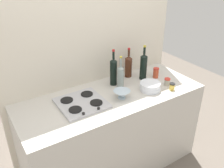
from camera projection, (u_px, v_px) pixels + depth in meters
The scene contains 13 objects.
ground_plane at pixel (112, 164), 2.74m from camera, with size 6.00×6.00×0.00m, color #6B6056.
counter_block at pixel (112, 133), 2.53m from camera, with size 1.80×0.70×0.90m, color beige.
backsplash_panel at pixel (92, 53), 2.46m from camera, with size 1.90×0.06×2.41m, color beige.
stovetop_hob at pixel (82, 103), 2.17m from camera, with size 0.40×0.40×0.04m.
plate_stack at pixel (150, 86), 2.39m from camera, with size 0.21×0.21×0.08m.
wine_bottle_leftmost at pixel (121, 76), 2.40m from camera, with size 0.07×0.07×0.33m.
wine_bottle_mid_left at pixel (128, 66), 2.62m from camera, with size 0.08×0.08×0.32m.
wine_bottle_mid_right at pixel (143, 66), 2.56m from camera, with size 0.07×0.07×0.37m.
wine_bottle_rightmost at pixel (113, 71), 2.44m from camera, with size 0.07×0.07×0.37m.
mixing_bowl at pixel (122, 94), 2.25m from camera, with size 0.16×0.16×0.08m.
condiment_jar_front at pixel (172, 87), 2.39m from camera, with size 0.05×0.05×0.07m.
condiment_jar_rear at pixel (156, 73), 2.63m from camera, with size 0.06×0.06×0.11m.
condiment_jar_spare at pixel (167, 82), 2.48m from camera, with size 0.06×0.06×0.07m.
Camera 1 is at (-1.08, -1.68, 2.08)m, focal length 39.19 mm.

